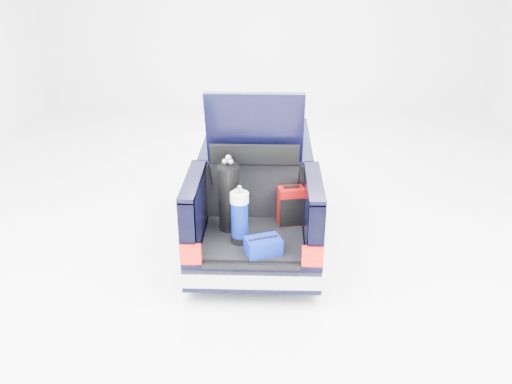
{
  "coord_description": "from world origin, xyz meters",
  "views": [
    {
      "loc": [
        0.25,
        -7.78,
        4.14
      ],
      "look_at": [
        0.0,
        -0.5,
        0.8
      ],
      "focal_mm": 38.0,
      "sensor_mm": 36.0,
      "label": 1
    }
  ],
  "objects_px": {
    "red_suitcase": "(291,206)",
    "blue_duffel": "(263,246)",
    "black_golf_bag": "(229,198)",
    "blue_golf_bag": "(240,217)",
    "car": "(257,184)"
  },
  "relations": [
    {
      "from": "black_golf_bag",
      "to": "car",
      "type": "bearing_deg",
      "value": 77.83
    },
    {
      "from": "blue_duffel",
      "to": "black_golf_bag",
      "type": "bearing_deg",
      "value": 106.98
    },
    {
      "from": "red_suitcase",
      "to": "blue_duffel",
      "type": "xyz_separation_m",
      "value": [
        -0.36,
        -0.81,
        -0.16
      ]
    },
    {
      "from": "car",
      "to": "blue_golf_bag",
      "type": "xyz_separation_m",
      "value": [
        -0.17,
        -1.73,
        0.29
      ]
    },
    {
      "from": "black_golf_bag",
      "to": "blue_golf_bag",
      "type": "relative_size",
      "value": 1.33
    },
    {
      "from": "black_golf_bag",
      "to": "blue_duffel",
      "type": "xyz_separation_m",
      "value": [
        0.47,
        -0.61,
        -0.37
      ]
    },
    {
      "from": "blue_golf_bag",
      "to": "blue_duffel",
      "type": "bearing_deg",
      "value": -55.66
    },
    {
      "from": "red_suitcase",
      "to": "black_golf_bag",
      "type": "bearing_deg",
      "value": -177.82
    },
    {
      "from": "blue_golf_bag",
      "to": "blue_duffel",
      "type": "xyz_separation_m",
      "value": [
        0.31,
        -0.28,
        -0.25
      ]
    },
    {
      "from": "black_golf_bag",
      "to": "blue_golf_bag",
      "type": "bearing_deg",
      "value": -62.76
    },
    {
      "from": "red_suitcase",
      "to": "black_golf_bag",
      "type": "height_order",
      "value": "black_golf_bag"
    },
    {
      "from": "car",
      "to": "blue_golf_bag",
      "type": "relative_size",
      "value": 5.86
    },
    {
      "from": "black_golf_bag",
      "to": "blue_golf_bag",
      "type": "height_order",
      "value": "black_golf_bag"
    },
    {
      "from": "car",
      "to": "blue_duffel",
      "type": "xyz_separation_m",
      "value": [
        0.14,
        -2.01,
        0.03
      ]
    },
    {
      "from": "black_golf_bag",
      "to": "blue_golf_bag",
      "type": "distance_m",
      "value": 0.39
    }
  ]
}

